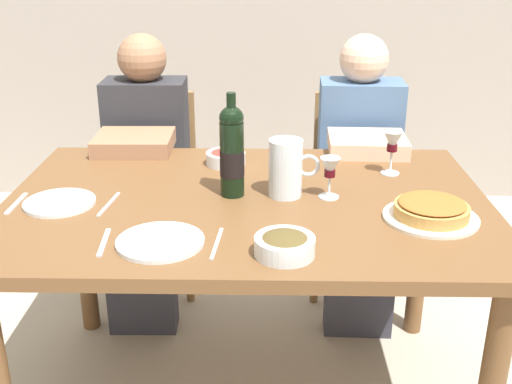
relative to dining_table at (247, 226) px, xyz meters
The scene contains 18 objects.
dining_table is the anchor object (origin of this frame).
wine_bottle 0.24m from the dining_table, 144.41° to the left, with size 0.08×0.08×0.33m.
water_pitcher 0.21m from the dining_table, 14.34° to the left, with size 0.16×0.11×0.18m.
baked_tart 0.57m from the dining_table, 14.98° to the right, with size 0.27×0.27×0.06m.
salad_bowl 0.35m from the dining_table, 105.10° to the left, with size 0.14×0.14×0.05m.
olive_bowl 0.40m from the dining_table, 73.55° to the right, with size 0.16×0.16×0.06m.
wine_glass_left_diner 0.57m from the dining_table, 25.73° to the left, with size 0.06×0.06×0.15m.
wine_glass_right_diner 0.31m from the dining_table, ahead, with size 0.06×0.06×0.13m.
dinner_plate_left_setting 0.39m from the dining_table, 124.91° to the right, with size 0.23×0.23×0.01m, color silver.
dinner_plate_right_setting 0.58m from the dining_table, behind, with size 0.22×0.22×0.01m, color silver.
fork_left_setting 0.49m from the dining_table, 139.63° to the right, with size 0.16×0.01×0.01m, color silver.
knife_left_setting 0.33m from the dining_table, 102.38° to the right, with size 0.18×0.01×0.01m, color silver.
knife_right_setting 0.43m from the dining_table, behind, with size 0.18×0.01×0.01m, color silver.
spoon_right_setting 0.71m from the dining_table, behind, with size 0.16×0.01×0.01m, color silver.
chair_left 1.00m from the dining_table, 117.26° to the left, with size 0.41×0.41×0.87m.
diner_left 0.78m from the dining_table, 125.02° to the left, with size 0.34×0.50×1.16m.
chair_right 1.00m from the dining_table, 62.64° to the left, with size 0.41×0.41×0.87m.
diner_right 0.78m from the dining_table, 55.10° to the left, with size 0.35×0.51×1.16m.
Camera 1 is at (0.06, -1.79, 1.51)m, focal length 43.81 mm.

